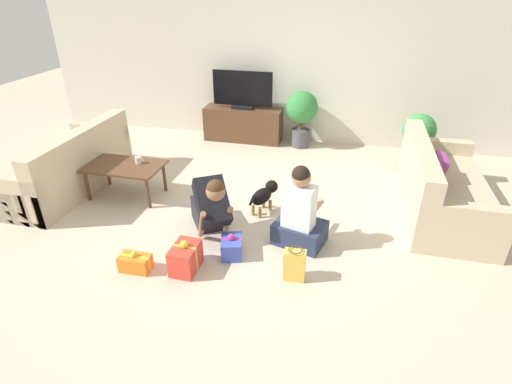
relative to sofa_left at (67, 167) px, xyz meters
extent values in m
plane|color=beige|center=(2.40, -0.06, -0.30)|extent=(16.00, 16.00, 0.00)
cube|color=beige|center=(2.40, 2.57, 1.00)|extent=(8.40, 0.06, 2.60)
cube|color=#C6B293|center=(-0.06, 0.00, -0.09)|extent=(0.90, 2.00, 0.41)
cube|color=#C6B293|center=(0.29, 0.00, 0.33)|extent=(0.20, 2.00, 0.42)
cube|color=#C6B293|center=(-0.06, 0.92, 0.00)|extent=(0.90, 0.16, 0.59)
cube|color=#C6B293|center=(-0.06, -0.92, 0.00)|extent=(0.90, 0.16, 0.59)
cube|color=#9E4293|center=(0.09, 0.45, 0.27)|extent=(0.18, 0.34, 0.32)
cube|color=#288E6B|center=(0.09, 0.00, 0.27)|extent=(0.18, 0.34, 0.32)
cube|color=#EACC4C|center=(0.09, -0.45, 0.27)|extent=(0.18, 0.34, 0.32)
cube|color=#C6B293|center=(4.85, 0.52, -0.09)|extent=(0.90, 2.00, 0.41)
cube|color=#C6B293|center=(4.50, 0.52, 0.33)|extent=(0.20, 2.00, 0.42)
cube|color=#C6B293|center=(4.85, -0.40, 0.00)|extent=(0.90, 0.16, 0.59)
cube|color=#C6B293|center=(4.85, 1.43, 0.00)|extent=(0.90, 0.16, 0.59)
cube|color=#9E4293|center=(4.70, 0.52, 0.27)|extent=(0.18, 0.34, 0.32)
cube|color=brown|center=(0.89, -0.03, 0.13)|extent=(0.97, 0.59, 0.03)
cylinder|color=brown|center=(0.47, -0.26, -0.09)|extent=(0.04, 0.04, 0.41)
cylinder|color=brown|center=(1.31, -0.26, -0.09)|extent=(0.04, 0.04, 0.41)
cylinder|color=brown|center=(0.47, 0.21, -0.09)|extent=(0.04, 0.04, 0.41)
cylinder|color=brown|center=(1.31, 0.21, -0.09)|extent=(0.04, 0.04, 0.41)
cube|color=brown|center=(1.83, 2.31, -0.01)|extent=(1.34, 0.40, 0.57)
cube|color=black|center=(1.83, 2.31, 0.30)|extent=(0.36, 0.20, 0.05)
cube|color=black|center=(1.83, 2.31, 0.62)|extent=(1.02, 0.03, 0.58)
cylinder|color=#4C4C51|center=(2.85, 2.26, -0.15)|extent=(0.30, 0.30, 0.30)
cylinder|color=brown|center=(2.85, 2.26, 0.08)|extent=(0.05, 0.05, 0.16)
sphere|color=#337F3D|center=(2.85, 2.26, 0.38)|extent=(0.52, 0.52, 0.52)
cylinder|color=#A36042|center=(4.65, 1.86, -0.19)|extent=(0.29, 0.29, 0.22)
cylinder|color=brown|center=(4.65, 1.86, -0.01)|extent=(0.05, 0.05, 0.15)
sphere|color=#3D8E47|center=(4.65, 1.86, 0.27)|extent=(0.48, 0.48, 0.48)
cube|color=#23232D|center=(2.14, -0.43, -0.16)|extent=(0.48, 0.53, 0.28)
cube|color=black|center=(2.30, -0.68, 0.15)|extent=(0.56, 0.62, 0.49)
sphere|color=#8E6647|center=(2.41, -0.84, 0.38)|extent=(0.20, 0.20, 0.20)
sphere|color=#472D19|center=(2.41, -0.84, 0.41)|extent=(0.18, 0.18, 0.18)
cylinder|color=#8E6647|center=(2.24, -0.84, -0.04)|extent=(0.21, 0.27, 0.44)
cylinder|color=#8E6647|center=(2.48, -0.68, -0.04)|extent=(0.21, 0.27, 0.44)
cube|color=#283351|center=(3.24, -0.55, -0.18)|extent=(0.61, 0.52, 0.24)
cube|color=white|center=(3.22, -0.61, 0.18)|extent=(0.36, 0.28, 0.47)
sphere|color=tan|center=(3.23, -0.60, 0.51)|extent=(0.20, 0.20, 0.20)
sphere|color=black|center=(3.22, -0.61, 0.54)|extent=(0.18, 0.18, 0.18)
cylinder|color=tan|center=(3.40, -0.44, 0.11)|extent=(0.12, 0.27, 0.06)
cylinder|color=tan|center=(3.15, -0.38, 0.11)|extent=(0.12, 0.27, 0.06)
ellipsoid|color=black|center=(2.70, -0.05, -0.07)|extent=(0.29, 0.38, 0.19)
sphere|color=black|center=(2.78, 0.15, -0.02)|extent=(0.16, 0.16, 0.16)
sphere|color=olive|center=(2.81, 0.20, -0.04)|extent=(0.07, 0.07, 0.07)
cylinder|color=black|center=(2.63, -0.23, -0.03)|extent=(0.07, 0.11, 0.12)
cylinder|color=olive|center=(2.79, 0.03, -0.23)|extent=(0.04, 0.04, 0.13)
cylinder|color=olive|center=(2.70, 0.07, -0.23)|extent=(0.04, 0.04, 0.13)
cylinder|color=olive|center=(2.71, -0.17, -0.23)|extent=(0.04, 0.04, 0.13)
cylinder|color=olive|center=(2.61, -0.13, -0.23)|extent=(0.04, 0.04, 0.13)
cube|color=orange|center=(1.74, -1.40, -0.21)|extent=(0.30, 0.18, 0.16)
cube|color=yellow|center=(1.74, -1.40, -0.21)|extent=(0.30, 0.04, 0.16)
sphere|color=yellow|center=(1.74, -1.40, -0.11)|extent=(0.06, 0.06, 0.06)
cube|color=red|center=(2.22, -1.28, -0.16)|extent=(0.24, 0.34, 0.27)
cube|color=yellow|center=(2.22, -1.28, -0.16)|extent=(0.24, 0.03, 0.27)
sphere|color=yellow|center=(2.22, -1.28, 0.00)|extent=(0.08, 0.08, 0.08)
cube|color=#3D51BC|center=(2.59, -0.95, -0.20)|extent=(0.28, 0.33, 0.19)
cube|color=#CC3389|center=(2.59, -0.95, -0.20)|extent=(0.21, 0.09, 0.20)
sphere|color=#CC3389|center=(2.59, -0.95, -0.08)|extent=(0.07, 0.07, 0.07)
cube|color=#E5B74C|center=(3.28, -1.17, -0.14)|extent=(0.21, 0.12, 0.32)
torus|color=#4C3823|center=(3.28, -1.17, 0.04)|extent=(0.14, 0.14, 0.01)
cylinder|color=silver|center=(1.04, 0.07, 0.19)|extent=(0.08, 0.08, 0.09)
torus|color=silver|center=(1.10, 0.07, 0.19)|extent=(0.06, 0.01, 0.06)
camera|label=1|loc=(3.62, -4.15, 2.25)|focal=28.00mm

